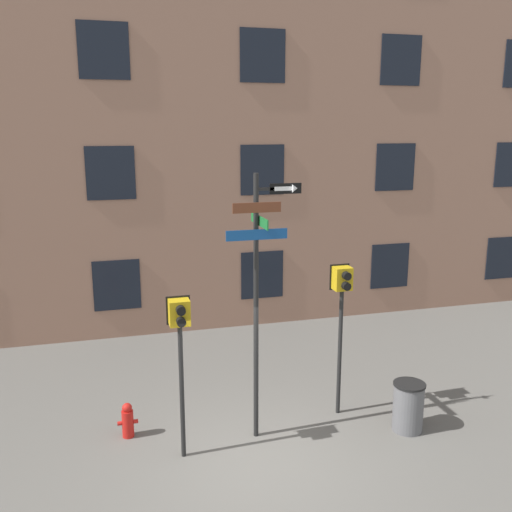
{
  "coord_description": "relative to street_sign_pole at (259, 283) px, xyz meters",
  "views": [
    {
      "loc": [
        -2.3,
        -8.33,
        5.59
      ],
      "look_at": [
        0.23,
        0.85,
        3.41
      ],
      "focal_mm": 40.0,
      "sensor_mm": 36.0,
      "label": 1
    }
  ],
  "objects": [
    {
      "name": "trash_bin",
      "position": [
        2.74,
        -0.55,
        -2.45
      ],
      "size": [
        0.6,
        0.6,
        0.94
      ],
      "color": "#59595B",
      "rests_on": "ground_plane"
    },
    {
      "name": "pedestrian_signal_left",
      "position": [
        -1.44,
        -0.3,
        -0.66
      ],
      "size": [
        0.4,
        0.4,
        2.85
      ],
      "color": "black",
      "rests_on": "ground_plane"
    },
    {
      "name": "fire_hydrant",
      "position": [
        -2.33,
        0.6,
        -2.6
      ],
      "size": [
        0.37,
        0.21,
        0.66
      ],
      "color": "red",
      "rests_on": "ground_plane"
    },
    {
      "name": "street_sign_pole",
      "position": [
        0.0,
        0.0,
        0.0
      ],
      "size": [
        1.33,
        1.02,
        4.82
      ],
      "color": "black",
      "rests_on": "ground_plane"
    },
    {
      "name": "pedestrian_signal_right",
      "position": [
        1.75,
        0.4,
        -0.53
      ],
      "size": [
        0.39,
        0.4,
        3.02
      ],
      "color": "black",
      "rests_on": "ground_plane"
    },
    {
      "name": "building_facade",
      "position": [
        -0.28,
        6.1,
        4.44
      ],
      "size": [
        24.0,
        0.63,
        14.72
      ],
      "color": "#936B56",
      "rests_on": "ground_plane"
    },
    {
      "name": "ground_plane",
      "position": [
        -0.28,
        -0.85,
        -2.92
      ],
      "size": [
        60.0,
        60.0,
        0.0
      ],
      "primitive_type": "plane",
      "color": "#595651"
    }
  ]
}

